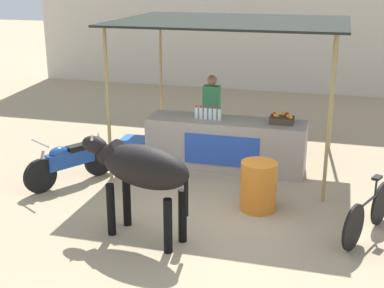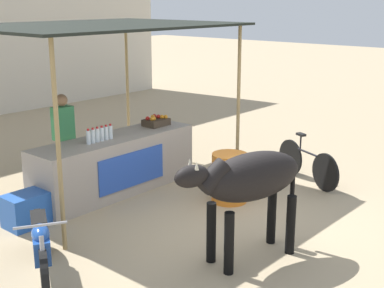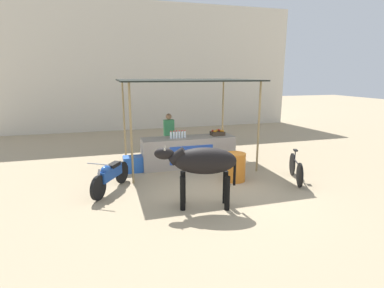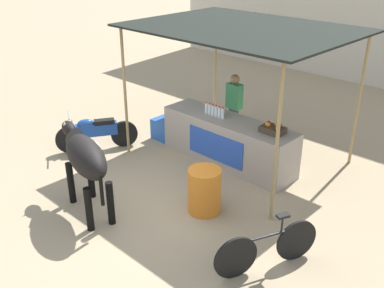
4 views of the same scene
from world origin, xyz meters
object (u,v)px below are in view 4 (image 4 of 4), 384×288
at_px(water_barrel, 204,191).
at_px(motorcycle_parked, 96,132).
at_px(cooler_box, 166,129).
at_px(bicycle_leaning, 267,248).
at_px(fruit_crate, 273,129).
at_px(cow, 85,157).
at_px(vendor_behind_counter, 234,109).
at_px(stall_counter, 228,141).

relative_size(water_barrel, motorcycle_parked, 0.50).
bearing_deg(water_barrel, cooler_box, 148.97).
bearing_deg(cooler_box, bicycle_leaning, -25.84).
bearing_deg(motorcycle_parked, fruit_crate, 24.45).
bearing_deg(motorcycle_parked, cow, -37.97).
xyz_separation_m(fruit_crate, cow, (-1.57, -3.13, -0.00)).
bearing_deg(water_barrel, vendor_behind_counter, 119.04).
relative_size(stall_counter, cooler_box, 5.00).
distance_m(stall_counter, bicycle_leaning, 3.36).
height_order(vendor_behind_counter, bicycle_leaning, vendor_behind_counter).
relative_size(fruit_crate, cooler_box, 0.73).
height_order(fruit_crate, motorcycle_parked, fruit_crate).
height_order(cow, motorcycle_parked, cow).
relative_size(fruit_crate, bicycle_leaning, 0.29).
bearing_deg(stall_counter, motorcycle_parked, -148.20).
height_order(vendor_behind_counter, cooler_box, vendor_behind_counter).
height_order(vendor_behind_counter, water_barrel, vendor_behind_counter).
distance_m(stall_counter, water_barrel, 1.94).
relative_size(fruit_crate, vendor_behind_counter, 0.27).
bearing_deg(water_barrel, motorcycle_parked, 177.20).
xyz_separation_m(fruit_crate, water_barrel, (-0.13, -1.77, -0.64)).
distance_m(cooler_box, water_barrel, 3.14).
bearing_deg(fruit_crate, cow, -116.59).
distance_m(cooler_box, bicycle_leaning, 4.81).
bearing_deg(cooler_box, fruit_crate, 3.11).
xyz_separation_m(vendor_behind_counter, cooler_box, (-1.32, -0.85, -0.61)).
xyz_separation_m(cooler_box, cow, (1.25, -2.98, 0.79)).
distance_m(vendor_behind_counter, cow, 3.83).
distance_m(stall_counter, motorcycle_parked, 2.94).
height_order(fruit_crate, cow, cow).
bearing_deg(vendor_behind_counter, motorcycle_parked, -131.37).
xyz_separation_m(stall_counter, fruit_crate, (1.03, 0.06, 0.55)).
bearing_deg(cow, cooler_box, 112.78).
distance_m(cow, motorcycle_parked, 2.56).
distance_m(vendor_behind_counter, cooler_box, 1.68).
bearing_deg(cow, vendor_behind_counter, 89.01).
bearing_deg(vendor_behind_counter, water_barrel, -60.96).
bearing_deg(cooler_box, stall_counter, 3.11).
bearing_deg(fruit_crate, water_barrel, -94.27).
distance_m(stall_counter, cooler_box, 1.81).
distance_m(vendor_behind_counter, motorcycle_parked, 3.09).
xyz_separation_m(cooler_box, motorcycle_parked, (-0.71, -1.45, 0.19)).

